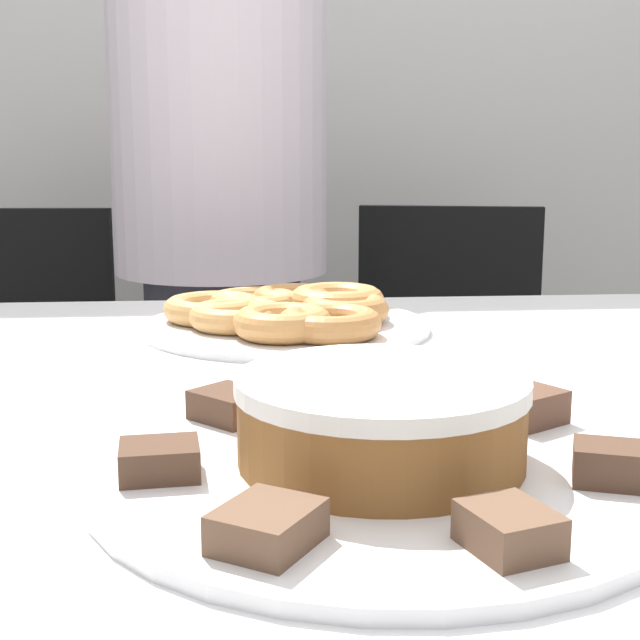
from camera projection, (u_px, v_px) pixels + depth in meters
wall_back at (292, 26)px, 2.29m from camera, size 8.00×0.05×2.60m
table at (385, 466)px, 0.83m from camera, size 1.91×1.02×0.77m
person_standing at (222, 247)px, 1.69m from camera, size 0.40×0.40×1.55m
office_chair_left at (7, 443)px, 1.80m from camera, size 0.47×0.47×0.87m
office_chair_right at (446, 432)px, 1.87m from camera, size 0.52×0.52×0.87m
plate_cake at (381, 469)px, 0.60m from camera, size 0.39×0.39×0.01m
plate_donuts at (286, 326)px, 1.08m from camera, size 0.35×0.35×0.01m
frosted_cake at (381, 419)px, 0.59m from camera, size 0.20×0.20×0.06m
lamington_0 at (376, 389)px, 0.74m from camera, size 0.05×0.05×0.02m
lamington_1 at (230, 405)px, 0.69m from camera, size 0.07×0.07×0.02m
lamington_2 at (160, 460)px, 0.57m from camera, size 0.05×0.05×0.02m
lamington_3 at (267, 526)px, 0.47m from camera, size 0.07×0.07×0.02m
lamington_4 at (509, 529)px, 0.47m from camera, size 0.05×0.06×0.02m
lamington_5 at (609, 464)px, 0.56m from camera, size 0.05×0.05×0.02m
lamington_6 at (527, 406)px, 0.68m from camera, size 0.07×0.06×0.03m
donut_0 at (286, 311)px, 1.08m from camera, size 0.11×0.11×0.03m
donut_1 at (329, 323)px, 0.99m from camera, size 0.12×0.12×0.03m
donut_2 at (345, 309)px, 1.07m from camera, size 0.11×0.11×0.03m
donut_3 at (337, 301)px, 1.12m from camera, size 0.12×0.12×0.04m
donut_4 at (292, 299)px, 1.15m from camera, size 0.10×0.10×0.03m
donut_5 at (254, 303)px, 1.13m from camera, size 0.12×0.12×0.03m
donut_6 at (214, 308)px, 1.09m from camera, size 0.12×0.12×0.03m
donut_7 at (237, 316)px, 1.04m from camera, size 0.11×0.11×0.03m
donut_8 at (282, 323)px, 0.99m from camera, size 0.11×0.11×0.03m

